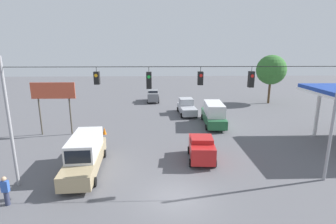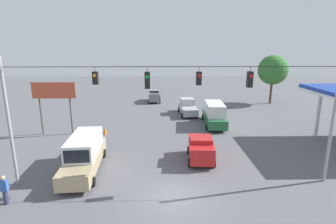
{
  "view_description": "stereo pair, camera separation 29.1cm",
  "coord_description": "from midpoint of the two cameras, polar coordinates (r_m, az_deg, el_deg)",
  "views": [
    {
      "loc": [
        0.95,
        14.33,
        9.0
      ],
      "look_at": [
        0.14,
        -10.49,
        2.85
      ],
      "focal_mm": 28.0,
      "sensor_mm": 36.0,
      "label": 1
    },
    {
      "loc": [
        0.66,
        14.34,
        9.0
      ],
      "look_at": [
        0.14,
        -10.49,
        2.85
      ],
      "focal_mm": 28.0,
      "sensor_mm": 36.0,
      "label": 2
    }
  ],
  "objects": [
    {
      "name": "ground_plane",
      "position": [
        16.95,
        1.2,
        -18.18
      ],
      "size": [
        140.0,
        140.0,
        0.0
      ],
      "primitive_type": "plane",
      "color": "#56565B"
    },
    {
      "name": "pickup_truck_silver_oncoming_deep",
      "position": [
        36.18,
        3.83,
        1.06
      ],
      "size": [
        2.46,
        5.57,
        2.12
      ],
      "color": "#A8AAB2",
      "rests_on": "ground_plane"
    },
    {
      "name": "box_truck_tan_parked_shoulder",
      "position": [
        20.74,
        -17.98,
        -8.61
      ],
      "size": [
        2.69,
        7.54,
        2.6
      ],
      "color": "tan",
      "rests_on": "ground_plane"
    },
    {
      "name": "traffic_cone_second",
      "position": [
        24.36,
        -16.31,
        -7.43
      ],
      "size": [
        0.4,
        0.4,
        0.75
      ],
      "primitive_type": "cone",
      "color": "orange",
      "rests_on": "ground_plane"
    },
    {
      "name": "roadside_billboard",
      "position": [
        29.43,
        -23.95,
        3.32
      ],
      "size": [
        4.47,
        0.16,
        5.54
      ],
      "color": "#4C473D",
      "rests_on": "ground_plane"
    },
    {
      "name": "sedan_red_crossing_near",
      "position": [
        21.64,
        6.91,
        -7.8
      ],
      "size": [
        2.3,
        4.03,
        1.99
      ],
      "color": "red",
      "rests_on": "ground_plane"
    },
    {
      "name": "pedestrian",
      "position": [
        18.5,
        -32.24,
        -14.3
      ],
      "size": [
        0.4,
        0.28,
        1.81
      ],
      "color": "#2D334C",
      "rests_on": "ground_plane"
    },
    {
      "name": "traffic_cone_nearest",
      "position": [
        22.25,
        -17.3,
        -9.58
      ],
      "size": [
        0.4,
        0.4,
        0.75
      ],
      "primitive_type": "cone",
      "color": "orange",
      "rests_on": "ground_plane"
    },
    {
      "name": "overhead_signal_span",
      "position": [
        16.66,
        1.2,
        1.48
      ],
      "size": [
        21.16,
        0.38,
        8.52
      ],
      "color": "#939399",
      "rests_on": "ground_plane"
    },
    {
      "name": "tree_horizon_left",
      "position": [
        45.74,
        21.38,
        8.54
      ],
      "size": [
        4.72,
        4.72,
        7.85
      ],
      "color": "#4C3823",
      "rests_on": "ground_plane"
    },
    {
      "name": "sedan_grey_withflow_deep",
      "position": [
        44.54,
        -3.43,
        3.59
      ],
      "size": [
        2.04,
        4.38,
        2.0
      ],
      "color": "slate",
      "rests_on": "ground_plane"
    },
    {
      "name": "box_truck_green_oncoming_far",
      "position": [
        31.42,
        9.63,
        -0.4
      ],
      "size": [
        2.59,
        6.97,
        2.71
      ],
      "color": "#236038",
      "rests_on": "ground_plane"
    },
    {
      "name": "traffic_cone_third",
      "position": [
        26.32,
        -14.89,
        -5.71
      ],
      "size": [
        0.4,
        0.4,
        0.75
      ],
      "primitive_type": "cone",
      "color": "orange",
      "rests_on": "ground_plane"
    },
    {
      "name": "traffic_cone_fourth",
      "position": [
        28.69,
        -13.95,
        -4.02
      ],
      "size": [
        0.4,
        0.4,
        0.75
      ],
      "primitive_type": "cone",
      "color": "orange",
      "rests_on": "ground_plane"
    }
  ]
}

